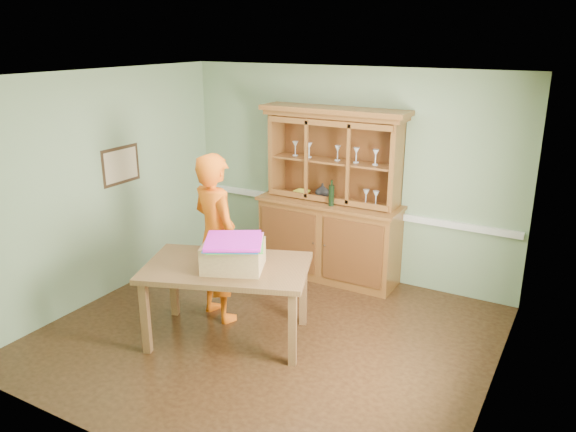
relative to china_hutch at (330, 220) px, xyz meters
The scene contains 14 objects.
floor 1.92m from the china_hutch, 86.79° to the right, with size 4.50×4.50×0.00m, color #4B2D18.
ceiling 2.60m from the china_hutch, 86.79° to the right, with size 4.50×4.50×0.00m, color white.
wall_back 0.63m from the china_hutch, 68.72° to the left, with size 4.50×4.50×0.00m, color gray.
wall_left 2.83m from the china_hutch, 140.91° to the right, with size 4.00×4.00×0.00m, color gray.
wall_right 2.98m from the china_hutch, 36.67° to the right, with size 4.00×4.00×0.00m, color gray.
wall_front 3.79m from the china_hutch, 88.50° to the right, with size 4.50×4.50×0.00m, color gray.
chair_rail 0.28m from the china_hutch, 66.61° to the left, with size 4.41×0.05×0.08m, color silver.
framed_map 2.69m from the china_hutch, 145.80° to the right, with size 0.03×0.60×0.46m.
window_panel 3.18m from the china_hutch, 41.35° to the right, with size 0.03×0.96×1.36m.
china_hutch is the anchor object (origin of this frame).
dining_table 1.98m from the china_hutch, 96.83° to the right, with size 1.90×1.51×0.83m.
cardboard_box 2.01m from the china_hutch, 93.57° to the right, with size 0.59×0.47×0.27m, color tan.
kite_stack 2.05m from the china_hutch, 92.61° to the right, with size 0.72×0.72×0.04m.
person 1.74m from the china_hutch, 110.92° to the right, with size 0.69×0.45×1.89m, color orange.
Camera 1 is at (2.80, -4.50, 3.07)m, focal length 35.00 mm.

